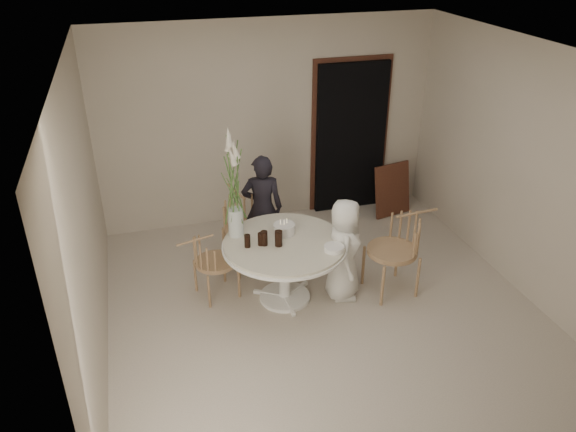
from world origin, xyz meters
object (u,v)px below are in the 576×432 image
object	(u,v)px
flower_vase	(234,189)
boy	(344,250)
birthday_cake	(284,229)
chair_right	(404,241)
table	(285,251)
girl	(262,208)
chair_far	(241,218)
chair_left	(206,258)

from	to	relation	value
flower_vase	boy	bearing A→B (deg)	-19.90
birthday_cake	chair_right	bearing A→B (deg)	-14.65
table	girl	size ratio (longest dim) A/B	0.98
table	birthday_cake	distance (m)	0.24
chair_far	chair_right	xyz separation A→B (m)	(1.59, -1.06, 0.03)
chair_left	chair_right	bearing A→B (deg)	-117.24
girl	flower_vase	xyz separation A→B (m)	(-0.44, -0.63, 0.60)
boy	flower_vase	bearing A→B (deg)	87.10
boy	birthday_cake	distance (m)	0.68
girl	birthday_cake	size ratio (longest dim) A/B	5.82
chair_far	flower_vase	bearing A→B (deg)	-119.55
chair_left	boy	xyz separation A→B (m)	(1.44, -0.37, 0.08)
chair_right	chair_left	world-z (taller)	chair_right
boy	table	bearing A→B (deg)	97.13
chair_far	chair_left	bearing A→B (deg)	-142.79
chair_far	girl	xyz separation A→B (m)	(0.26, 0.02, 0.09)
chair_right	boy	bearing A→B (deg)	-99.39
chair_right	chair_left	bearing A→B (deg)	-106.24
table	chair_left	distance (m)	0.86
chair_right	flower_vase	xyz separation A→B (m)	(-1.77, 0.45, 0.65)
chair_right	birthday_cake	bearing A→B (deg)	-109.74
flower_vase	girl	bearing A→B (deg)	55.18
chair_far	boy	distance (m)	1.36
table	chair_left	bearing A→B (deg)	162.38
birthday_cake	boy	bearing A→B (deg)	-25.51
chair_far	boy	xyz separation A→B (m)	(0.91, -1.01, -0.00)
chair_far	chair_right	bearing A→B (deg)	-47.03
chair_right	girl	xyz separation A→B (m)	(-1.33, 1.08, 0.05)
chair_right	flower_vase	size ratio (longest dim) A/B	0.79
table	chair_far	world-z (taller)	chair_far
flower_vase	birthday_cake	bearing A→B (deg)	-12.83
boy	chair_left	bearing A→B (deg)	92.71
girl	flower_vase	distance (m)	0.98
girl	table	bearing A→B (deg)	103.03
girl	flower_vase	size ratio (longest dim) A/B	1.11
chair_left	birthday_cake	world-z (taller)	birthday_cake
flower_vase	table	bearing A→B (deg)	-31.81
boy	chair_far	bearing A→B (deg)	59.16
table	boy	distance (m)	0.64
table	birthday_cake	bearing A→B (deg)	75.60
table	chair_left	size ratio (longest dim) A/B	1.69
table	flower_vase	distance (m)	0.85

